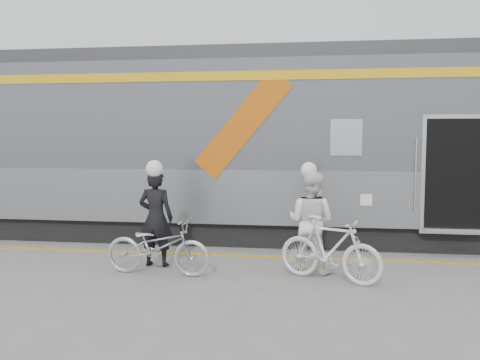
% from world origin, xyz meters
% --- Properties ---
extents(ground, '(90.00, 90.00, 0.00)m').
position_xyz_m(ground, '(0.00, 0.00, 0.00)').
color(ground, slate).
rests_on(ground, ground).
extents(train, '(24.00, 3.17, 4.10)m').
position_xyz_m(train, '(1.22, 4.19, 2.05)').
color(train, black).
rests_on(train, ground).
extents(safety_strip, '(24.00, 0.12, 0.01)m').
position_xyz_m(safety_strip, '(0.00, 2.15, 0.00)').
color(safety_strip, gold).
rests_on(safety_strip, ground).
extents(man, '(0.65, 0.45, 1.70)m').
position_xyz_m(man, '(-1.93, 1.23, 0.85)').
color(man, black).
rests_on(man, ground).
extents(bicycle_left, '(1.82, 0.75, 0.94)m').
position_xyz_m(bicycle_left, '(-1.73, 0.68, 0.47)').
color(bicycle_left, '#B7BAC0').
rests_on(bicycle_left, ground).
extents(woman, '(1.01, 0.92, 1.69)m').
position_xyz_m(woman, '(0.76, 1.23, 0.85)').
color(woman, white).
rests_on(woman, ground).
extents(bicycle_right, '(1.75, 1.15, 1.03)m').
position_xyz_m(bicycle_right, '(1.06, 0.68, 0.51)').
color(bicycle_right, silver).
rests_on(bicycle_right, ground).
extents(helmet_man, '(0.29, 0.29, 0.29)m').
position_xyz_m(helmet_man, '(-1.93, 1.23, 1.85)').
color(helmet_man, white).
rests_on(helmet_man, man).
extents(helmet_woman, '(0.27, 0.27, 0.27)m').
position_xyz_m(helmet_woman, '(0.76, 1.23, 1.83)').
color(helmet_woman, white).
rests_on(helmet_woman, woman).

